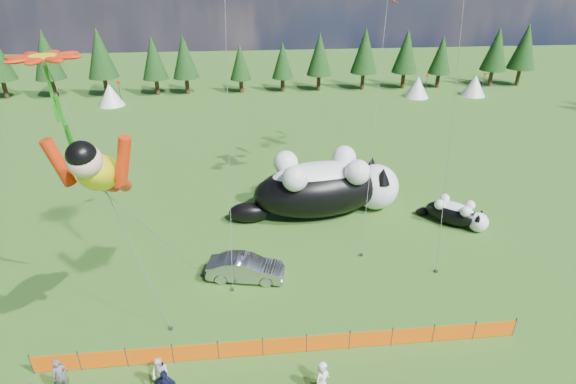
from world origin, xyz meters
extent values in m
plane|color=#163D0B|center=(0.00, 0.00, 0.00)|extent=(160.00, 160.00, 0.00)
cylinder|color=#262626|center=(-11.00, -3.00, 0.55)|extent=(0.06, 0.06, 1.10)
cylinder|color=#262626|center=(-9.00, -3.00, 0.55)|extent=(0.06, 0.06, 1.10)
cylinder|color=#262626|center=(-7.00, -3.00, 0.55)|extent=(0.06, 0.06, 1.10)
cylinder|color=#262626|center=(-5.00, -3.00, 0.55)|extent=(0.06, 0.06, 1.10)
cylinder|color=#262626|center=(-3.00, -3.00, 0.55)|extent=(0.06, 0.06, 1.10)
cylinder|color=#262626|center=(-1.00, -3.00, 0.55)|extent=(0.06, 0.06, 1.10)
cylinder|color=#262626|center=(1.00, -3.00, 0.55)|extent=(0.06, 0.06, 1.10)
cylinder|color=#262626|center=(3.00, -3.00, 0.55)|extent=(0.06, 0.06, 1.10)
cylinder|color=#262626|center=(5.00, -3.00, 0.55)|extent=(0.06, 0.06, 1.10)
cylinder|color=#262626|center=(7.00, -3.00, 0.55)|extent=(0.06, 0.06, 1.10)
cylinder|color=#262626|center=(9.00, -3.00, 0.55)|extent=(0.06, 0.06, 1.10)
cylinder|color=#262626|center=(11.00, -3.00, 0.55)|extent=(0.06, 0.06, 1.10)
cube|color=#FF5B05|center=(-10.00, -3.00, 0.50)|extent=(2.00, 0.04, 0.90)
cube|color=#FF5B05|center=(-8.00, -3.00, 0.50)|extent=(2.00, 0.04, 0.90)
cube|color=#FF5B05|center=(-6.00, -3.00, 0.50)|extent=(2.00, 0.04, 0.90)
cube|color=#FF5B05|center=(-4.00, -3.00, 0.50)|extent=(2.00, 0.04, 0.90)
cube|color=#FF5B05|center=(-2.00, -3.00, 0.50)|extent=(2.00, 0.04, 0.90)
cube|color=#FF5B05|center=(0.00, -3.00, 0.50)|extent=(2.00, 0.04, 0.90)
cube|color=#FF5B05|center=(2.00, -3.00, 0.50)|extent=(2.00, 0.04, 0.90)
cube|color=#FF5B05|center=(4.00, -3.00, 0.50)|extent=(2.00, 0.04, 0.90)
cube|color=#FF5B05|center=(6.00, -3.00, 0.50)|extent=(2.00, 0.04, 0.90)
cube|color=#FF5B05|center=(8.00, -3.00, 0.50)|extent=(2.00, 0.04, 0.90)
cube|color=#FF5B05|center=(10.00, -3.00, 0.50)|extent=(2.00, 0.04, 0.90)
ellipsoid|color=black|center=(3.61, 9.79, 1.85)|extent=(9.71, 5.46, 3.69)
ellipsoid|color=white|center=(3.61, 9.79, 2.77)|extent=(7.32, 3.95, 2.26)
sphere|color=white|center=(7.89, 10.34, 1.64)|extent=(3.28, 3.28, 3.28)
sphere|color=#DC556A|center=(9.27, 10.52, 1.64)|extent=(0.46, 0.46, 0.46)
ellipsoid|color=black|center=(-1.28, 9.16, 0.72)|extent=(3.03, 1.79, 1.44)
cone|color=black|center=(8.01, 9.36, 2.96)|extent=(1.15, 1.15, 1.15)
cone|color=black|center=(7.76, 11.32, 2.96)|extent=(1.15, 1.15, 1.15)
sphere|color=white|center=(5.68, 11.40, 3.59)|extent=(1.72, 1.72, 1.72)
sphere|color=white|center=(6.02, 8.75, 3.59)|extent=(1.72, 1.72, 1.72)
sphere|color=white|center=(1.40, 10.85, 3.59)|extent=(1.72, 1.72, 1.72)
sphere|color=white|center=(1.75, 8.20, 3.59)|extent=(1.72, 1.72, 1.72)
ellipsoid|color=black|center=(12.56, 7.49, 0.74)|extent=(3.93, 3.73, 1.48)
ellipsoid|color=white|center=(12.56, 7.49, 1.11)|extent=(2.92, 2.77, 0.91)
sphere|color=white|center=(13.87, 6.36, 0.66)|extent=(1.32, 1.32, 1.32)
sphere|color=#DC556A|center=(14.29, 5.99, 0.66)|extent=(0.18, 0.18, 0.18)
ellipsoid|color=black|center=(11.07, 8.79, 0.29)|extent=(1.25, 1.19, 0.58)
cone|color=black|center=(13.61, 6.06, 1.19)|extent=(0.46, 0.46, 0.46)
cone|color=black|center=(14.13, 6.66, 1.19)|extent=(0.46, 0.46, 0.46)
sphere|color=white|center=(13.60, 7.30, 1.44)|extent=(0.69, 0.69, 0.69)
sphere|color=white|center=(12.89, 6.49, 1.44)|extent=(0.69, 0.69, 0.69)
sphere|color=white|center=(12.29, 8.44, 1.44)|extent=(0.69, 0.69, 0.69)
sphere|color=white|center=(11.59, 7.63, 1.44)|extent=(0.69, 0.69, 0.69)
imported|color=#A8A7AC|center=(-1.66, 2.75, 0.71)|extent=(4.51, 2.29, 1.42)
imported|color=#5A5A60|center=(-9.39, -4.03, 0.84)|extent=(0.71, 0.59, 1.68)
imported|color=white|center=(-5.31, -4.33, 0.82)|extent=(0.92, 0.81, 1.63)
imported|color=white|center=(1.34, -5.13, 0.78)|extent=(0.89, 0.88, 1.56)
cylinder|color=#595959|center=(-5.57, 0.76, 4.50)|extent=(0.03, 0.03, 10.37)
cube|color=#262626|center=(-4.15, 3.19, 0.08)|extent=(0.15, 0.15, 0.16)
cylinder|color=#595959|center=(6.79, 8.61, 7.40)|extent=(0.03, 0.03, 17.11)
cube|color=#262626|center=(5.43, 4.27, 0.08)|extent=(0.15, 0.15, 0.16)
cylinder|color=#595959|center=(-7.26, 0.06, 6.43)|extent=(0.03, 0.03, 13.25)
cube|color=#262626|center=(-5.39, -0.91, 0.08)|extent=(0.15, 0.15, 0.16)
cube|color=#208B19|center=(-9.13, 1.04, 10.05)|extent=(0.21, 0.21, 4.68)
cylinder|color=#595959|center=(-2.21, 3.76, 7.68)|extent=(0.03, 0.03, 15.58)
cube|color=#262626|center=(-2.42, 1.76, 0.08)|extent=(0.15, 0.15, 0.16)
cylinder|color=#595959|center=(10.10, 5.59, 12.62)|extent=(0.03, 0.03, 25.89)
cube|color=#262626|center=(9.35, 2.20, 0.08)|extent=(0.15, 0.15, 0.16)
camera|label=1|loc=(-1.38, -17.99, 15.93)|focal=28.00mm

